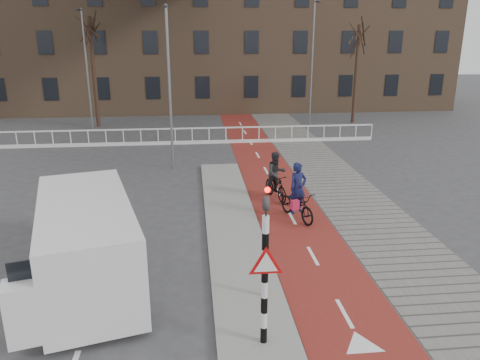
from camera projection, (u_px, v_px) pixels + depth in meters
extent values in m
plane|color=#38383A|center=(275.00, 295.00, 11.93)|extent=(120.00, 120.00, 0.00)
cube|color=maroon|center=(269.00, 177.00, 21.55)|extent=(2.50, 60.00, 0.01)
cube|color=slate|center=(329.00, 175.00, 21.82)|extent=(3.00, 60.00, 0.01)
cube|color=gray|center=(234.00, 230.00, 15.63)|extent=(1.80, 16.00, 0.12)
cylinder|color=black|center=(265.00, 282.00, 9.50)|extent=(0.14, 0.14, 2.88)
imported|color=black|center=(266.00, 196.00, 8.94)|extent=(0.13, 0.16, 0.80)
cylinder|color=#FF0C05|center=(267.00, 190.00, 8.75)|extent=(0.11, 0.02, 0.11)
cylinder|color=yellow|center=(265.00, 279.00, 11.53)|extent=(0.12, 0.12, 0.91)
imported|color=black|center=(297.00, 205.00, 16.57)|extent=(1.37, 2.12, 1.05)
imported|color=#13163E|center=(298.00, 188.00, 16.38)|extent=(0.78, 0.65, 1.83)
cube|color=#C31B42|center=(295.00, 205.00, 16.00)|extent=(0.31, 0.26, 0.32)
imported|color=black|center=(276.00, 186.00, 18.52)|extent=(1.00, 1.86, 1.08)
imported|color=#232325|center=(276.00, 173.00, 18.36)|extent=(0.97, 0.85, 1.69)
cube|color=silver|center=(87.00, 243.00, 11.94)|extent=(3.49, 5.84, 2.19)
cube|color=#1B7E2E|center=(43.00, 248.00, 11.86)|extent=(0.90, 3.39, 0.55)
cube|color=#1B7E2E|center=(132.00, 244.00, 12.07)|extent=(0.90, 3.39, 0.55)
cube|color=black|center=(61.00, 275.00, 9.56)|extent=(1.92, 0.54, 0.90)
cylinder|color=black|center=(52.00, 320.00, 10.23)|extent=(0.46, 0.81, 0.77)
cylinder|color=black|center=(138.00, 303.00, 10.85)|extent=(0.46, 0.81, 0.77)
cylinder|color=black|center=(53.00, 249.00, 13.55)|extent=(0.46, 0.81, 0.77)
cylinder|color=black|center=(119.00, 240.00, 14.17)|extent=(0.46, 0.81, 0.77)
cube|color=silver|center=(140.00, 129.00, 27.26)|extent=(28.00, 0.08, 0.08)
cube|color=silver|center=(141.00, 144.00, 27.52)|extent=(28.00, 0.10, 0.20)
cube|color=#7F6047|center=(178.00, 36.00, 40.14)|extent=(46.00, 10.00, 12.00)
cylinder|color=black|center=(94.00, 73.00, 31.75)|extent=(0.28, 0.28, 7.37)
cylinder|color=black|center=(356.00, 75.00, 33.37)|extent=(0.24, 0.24, 6.86)
cylinder|color=slate|center=(170.00, 90.00, 21.76)|extent=(0.12, 0.12, 7.56)
cylinder|color=slate|center=(87.00, 71.00, 31.04)|extent=(0.12, 0.12, 7.83)
cylinder|color=slate|center=(312.00, 64.00, 32.67)|extent=(0.12, 0.12, 8.40)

